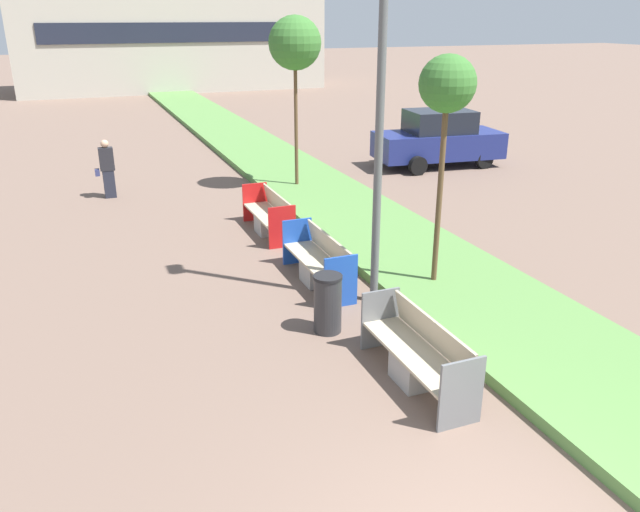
{
  "coord_description": "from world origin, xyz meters",
  "views": [
    {
      "loc": [
        -3.08,
        -3.21,
        4.78
      ],
      "look_at": [
        0.9,
        6.81,
        0.6
      ],
      "focal_mm": 35.0,
      "sensor_mm": 36.0,
      "label": 1
    }
  ],
  "objects_px": {
    "street_lamp_post": "(381,74)",
    "parked_car_distant": "(438,139)",
    "sapling_tree_near": "(447,88)",
    "sapling_tree_far": "(295,44)",
    "bench_grey_frame": "(418,358)",
    "litter_bin": "(328,303)",
    "bench_red_frame": "(269,218)",
    "pedestrian_walking": "(107,169)",
    "bench_blue_frame": "(319,264)"
  },
  "relations": [
    {
      "from": "bench_grey_frame",
      "to": "pedestrian_walking",
      "type": "height_order",
      "value": "pedestrian_walking"
    },
    {
      "from": "bench_grey_frame",
      "to": "litter_bin",
      "type": "xyz_separation_m",
      "value": [
        -0.59,
        1.84,
        0.12
      ]
    },
    {
      "from": "sapling_tree_near",
      "to": "pedestrian_walking",
      "type": "bearing_deg",
      "value": 120.4
    },
    {
      "from": "sapling_tree_far",
      "to": "litter_bin",
      "type": "bearing_deg",
      "value": -106.45
    },
    {
      "from": "bench_grey_frame",
      "to": "parked_car_distant",
      "type": "bearing_deg",
      "value": 57.27
    },
    {
      "from": "street_lamp_post",
      "to": "parked_car_distant",
      "type": "distance_m",
      "value": 11.5
    },
    {
      "from": "litter_bin",
      "to": "sapling_tree_near",
      "type": "bearing_deg",
      "value": 18.59
    },
    {
      "from": "bench_blue_frame",
      "to": "parked_car_distant",
      "type": "bearing_deg",
      "value": 46.42
    },
    {
      "from": "sapling_tree_far",
      "to": "pedestrian_walking",
      "type": "distance_m",
      "value": 6.18
    },
    {
      "from": "bench_blue_frame",
      "to": "sapling_tree_near",
      "type": "bearing_deg",
      "value": -28.63
    },
    {
      "from": "bench_red_frame",
      "to": "parked_car_distant",
      "type": "height_order",
      "value": "parked_car_distant"
    },
    {
      "from": "bench_blue_frame",
      "to": "parked_car_distant",
      "type": "xyz_separation_m",
      "value": [
        7.34,
        7.72,
        0.54
      ]
    },
    {
      "from": "bench_blue_frame",
      "to": "street_lamp_post",
      "type": "xyz_separation_m",
      "value": [
        0.61,
        -1.11,
        3.54
      ]
    },
    {
      "from": "street_lamp_post",
      "to": "sapling_tree_far",
      "type": "relative_size",
      "value": 1.47
    },
    {
      "from": "street_lamp_post",
      "to": "sapling_tree_far",
      "type": "height_order",
      "value": "street_lamp_post"
    },
    {
      "from": "street_lamp_post",
      "to": "parked_car_distant",
      "type": "xyz_separation_m",
      "value": [
        6.73,
        8.83,
        -3.0
      ]
    },
    {
      "from": "litter_bin",
      "to": "parked_car_distant",
      "type": "xyz_separation_m",
      "value": [
        7.93,
        9.58,
        0.43
      ]
    },
    {
      "from": "bench_grey_frame",
      "to": "parked_car_distant",
      "type": "distance_m",
      "value": 13.59
    },
    {
      "from": "litter_bin",
      "to": "sapling_tree_far",
      "type": "xyz_separation_m",
      "value": [
        2.48,
        8.4,
        3.56
      ]
    },
    {
      "from": "bench_red_frame",
      "to": "street_lamp_post",
      "type": "bearing_deg",
      "value": -81.82
    },
    {
      "from": "bench_red_frame",
      "to": "bench_grey_frame",
      "type": "bearing_deg",
      "value": -89.99
    },
    {
      "from": "sapling_tree_near",
      "to": "parked_car_distant",
      "type": "bearing_deg",
      "value": 58.06
    },
    {
      "from": "bench_red_frame",
      "to": "sapling_tree_near",
      "type": "xyz_separation_m",
      "value": [
        1.89,
        -4.18,
        3.27
      ]
    },
    {
      "from": "bench_blue_frame",
      "to": "litter_bin",
      "type": "relative_size",
      "value": 2.34
    },
    {
      "from": "bench_blue_frame",
      "to": "sapling_tree_near",
      "type": "xyz_separation_m",
      "value": [
        1.89,
        -1.03,
        3.27
      ]
    },
    {
      "from": "sapling_tree_near",
      "to": "sapling_tree_far",
      "type": "xyz_separation_m",
      "value": [
        -0.0,
        7.57,
        0.41
      ]
    },
    {
      "from": "bench_grey_frame",
      "to": "street_lamp_post",
      "type": "xyz_separation_m",
      "value": [
        0.61,
        2.6,
        3.54
      ]
    },
    {
      "from": "bench_grey_frame",
      "to": "parked_car_distant",
      "type": "xyz_separation_m",
      "value": [
        7.34,
        11.42,
        0.54
      ]
    },
    {
      "from": "street_lamp_post",
      "to": "pedestrian_walking",
      "type": "height_order",
      "value": "street_lamp_post"
    },
    {
      "from": "bench_grey_frame",
      "to": "sapling_tree_far",
      "type": "bearing_deg",
      "value": 79.55
    },
    {
      "from": "litter_bin",
      "to": "sapling_tree_far",
      "type": "relative_size",
      "value": 0.2
    },
    {
      "from": "bench_grey_frame",
      "to": "street_lamp_post",
      "type": "bearing_deg",
      "value": 76.77
    },
    {
      "from": "bench_grey_frame",
      "to": "sapling_tree_near",
      "type": "distance_m",
      "value": 4.63
    },
    {
      "from": "bench_red_frame",
      "to": "parked_car_distant",
      "type": "relative_size",
      "value": 0.5
    },
    {
      "from": "sapling_tree_near",
      "to": "sapling_tree_far",
      "type": "bearing_deg",
      "value": 90.0
    },
    {
      "from": "sapling_tree_near",
      "to": "sapling_tree_far",
      "type": "distance_m",
      "value": 7.58
    },
    {
      "from": "sapling_tree_near",
      "to": "bench_blue_frame",
      "type": "bearing_deg",
      "value": 151.37
    },
    {
      "from": "sapling_tree_far",
      "to": "bench_grey_frame",
      "type": "bearing_deg",
      "value": -100.45
    },
    {
      "from": "pedestrian_walking",
      "to": "parked_car_distant",
      "type": "xyz_separation_m",
      "value": [
        10.59,
        -0.0,
        0.1
      ]
    },
    {
      "from": "sapling_tree_near",
      "to": "parked_car_distant",
      "type": "distance_m",
      "value": 10.66
    },
    {
      "from": "bench_blue_frame",
      "to": "bench_red_frame",
      "type": "relative_size",
      "value": 1.05
    },
    {
      "from": "bench_blue_frame",
      "to": "parked_car_distant",
      "type": "height_order",
      "value": "parked_car_distant"
    },
    {
      "from": "bench_grey_frame",
      "to": "sapling_tree_near",
      "type": "relative_size",
      "value": 0.53
    },
    {
      "from": "bench_blue_frame",
      "to": "pedestrian_walking",
      "type": "xyz_separation_m",
      "value": [
        -3.24,
        7.72,
        0.44
      ]
    },
    {
      "from": "litter_bin",
      "to": "parked_car_distant",
      "type": "bearing_deg",
      "value": 50.37
    },
    {
      "from": "sapling_tree_far",
      "to": "parked_car_distant",
      "type": "xyz_separation_m",
      "value": [
        5.45,
        1.18,
        -3.14
      ]
    },
    {
      "from": "pedestrian_walking",
      "to": "street_lamp_post",
      "type": "bearing_deg",
      "value": -66.41
    },
    {
      "from": "street_lamp_post",
      "to": "bench_red_frame",
      "type": "bearing_deg",
      "value": 98.18
    },
    {
      "from": "bench_red_frame",
      "to": "litter_bin",
      "type": "height_order",
      "value": "litter_bin"
    },
    {
      "from": "bench_blue_frame",
      "to": "sapling_tree_near",
      "type": "distance_m",
      "value": 3.91
    }
  ]
}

